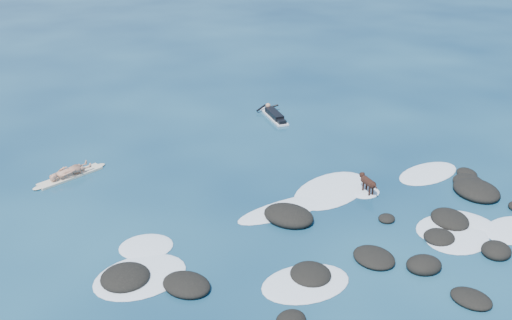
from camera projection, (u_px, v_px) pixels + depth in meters
ground at (327, 230)px, 18.23m from camera, size 160.00×160.00×0.00m
reef_rocks at (373, 231)px, 17.95m from camera, size 14.65×7.71×0.54m
breaking_foam at (342, 229)px, 18.25m from camera, size 14.57×7.46×0.12m
standing_surfer_rig at (68, 161)px, 21.23m from camera, size 2.99×1.04×1.71m
paddling_surfer_rig at (274, 115)px, 27.01m from camera, size 1.33×2.63×0.46m
dog at (368, 182)px, 20.21m from camera, size 0.39×1.10×0.70m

